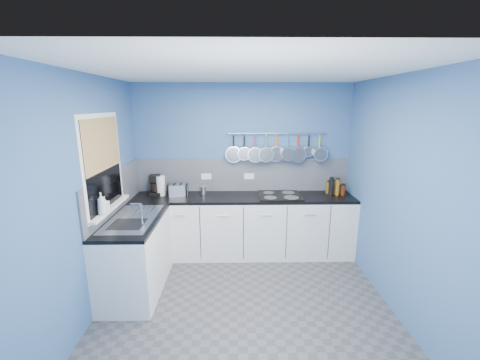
{
  "coord_description": "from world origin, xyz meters",
  "views": [
    {
      "loc": [
        -0.11,
        -3.08,
        2.19
      ],
      "look_at": [
        -0.05,
        0.75,
        1.25
      ],
      "focal_mm": 23.09,
      "sensor_mm": 36.0,
      "label": 1
    }
  ],
  "objects_px": {
    "coffee_maker": "(155,185)",
    "canister": "(203,190)",
    "toaster": "(178,190)",
    "paper_towel": "(161,186)",
    "soap_bottle_a": "(101,204)",
    "hob": "(280,195)",
    "soap_bottle_b": "(105,204)"
  },
  "relations": [
    {
      "from": "paper_towel",
      "to": "hob",
      "type": "bearing_deg",
      "value": -1.71
    },
    {
      "from": "soap_bottle_b",
      "to": "toaster",
      "type": "distance_m",
      "value": 1.26
    },
    {
      "from": "paper_towel",
      "to": "toaster",
      "type": "xyz_separation_m",
      "value": [
        0.25,
        -0.03,
        -0.06
      ]
    },
    {
      "from": "soap_bottle_b",
      "to": "canister",
      "type": "height_order",
      "value": "soap_bottle_b"
    },
    {
      "from": "soap_bottle_b",
      "to": "hob",
      "type": "xyz_separation_m",
      "value": [
        2.06,
        1.08,
        -0.23
      ]
    },
    {
      "from": "paper_towel",
      "to": "coffee_maker",
      "type": "relative_size",
      "value": 0.98
    },
    {
      "from": "paper_towel",
      "to": "canister",
      "type": "bearing_deg",
      "value": 3.92
    },
    {
      "from": "canister",
      "to": "paper_towel",
      "type": "bearing_deg",
      "value": -176.08
    },
    {
      "from": "soap_bottle_a",
      "to": "hob",
      "type": "relative_size",
      "value": 0.39
    },
    {
      "from": "soap_bottle_a",
      "to": "hob",
      "type": "xyz_separation_m",
      "value": [
        2.06,
        1.16,
        -0.26
      ]
    },
    {
      "from": "soap_bottle_a",
      "to": "coffee_maker",
      "type": "xyz_separation_m",
      "value": [
        0.25,
        1.22,
        -0.12
      ]
    },
    {
      "from": "soap_bottle_b",
      "to": "paper_towel",
      "type": "distance_m",
      "value": 1.18
    },
    {
      "from": "paper_towel",
      "to": "soap_bottle_b",
      "type": "bearing_deg",
      "value": -106.55
    },
    {
      "from": "soap_bottle_a",
      "to": "canister",
      "type": "distance_m",
      "value": 1.58
    },
    {
      "from": "soap_bottle_b",
      "to": "hob",
      "type": "bearing_deg",
      "value": 27.63
    },
    {
      "from": "soap_bottle_a",
      "to": "soap_bottle_b",
      "type": "bearing_deg",
      "value": 90.0
    },
    {
      "from": "coffee_maker",
      "to": "canister",
      "type": "xyz_separation_m",
      "value": [
        0.7,
        0.02,
        -0.09
      ]
    },
    {
      "from": "toaster",
      "to": "coffee_maker",
      "type": "bearing_deg",
      "value": 158.43
    },
    {
      "from": "soap_bottle_a",
      "to": "toaster",
      "type": "distance_m",
      "value": 1.33
    },
    {
      "from": "soap_bottle_a",
      "to": "toaster",
      "type": "xyz_separation_m",
      "value": [
        0.59,
        1.18,
        -0.19
      ]
    },
    {
      "from": "coffee_maker",
      "to": "toaster",
      "type": "distance_m",
      "value": 0.34
    },
    {
      "from": "coffee_maker",
      "to": "hob",
      "type": "xyz_separation_m",
      "value": [
        1.81,
        -0.07,
        -0.14
      ]
    },
    {
      "from": "soap_bottle_b",
      "to": "coffee_maker",
      "type": "height_order",
      "value": "soap_bottle_b"
    },
    {
      "from": "soap_bottle_b",
      "to": "toaster",
      "type": "xyz_separation_m",
      "value": [
        0.59,
        1.11,
        -0.15
      ]
    },
    {
      "from": "paper_towel",
      "to": "soap_bottle_a",
      "type": "bearing_deg",
      "value": -105.57
    },
    {
      "from": "coffee_maker",
      "to": "canister",
      "type": "distance_m",
      "value": 0.7
    },
    {
      "from": "soap_bottle_a",
      "to": "hob",
      "type": "height_order",
      "value": "soap_bottle_a"
    },
    {
      "from": "soap_bottle_a",
      "to": "paper_towel",
      "type": "distance_m",
      "value": 1.26
    },
    {
      "from": "coffee_maker",
      "to": "soap_bottle_b",
      "type": "bearing_deg",
      "value": -106.34
    },
    {
      "from": "soap_bottle_a",
      "to": "canister",
      "type": "height_order",
      "value": "soap_bottle_a"
    },
    {
      "from": "paper_towel",
      "to": "hob",
      "type": "distance_m",
      "value": 1.73
    },
    {
      "from": "paper_towel",
      "to": "hob",
      "type": "xyz_separation_m",
      "value": [
        1.73,
        -0.05,
        -0.14
      ]
    }
  ]
}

